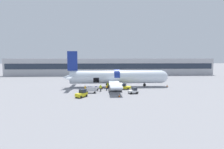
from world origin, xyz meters
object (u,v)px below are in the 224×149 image
ground_crew_loader_a (107,88)px  ground_crew_driver (85,88)px  baggage_tug_lead (125,87)px  baggage_cart_loading (93,88)px  airplane (115,77)px  ground_crew_supervisor (108,85)px  baggage_tug_rear (133,91)px  baggage_tug_mid (82,94)px  ground_crew_loader_b (101,88)px  baggage_cart_queued (91,91)px  suitcase_on_tarmac_upright (102,88)px

ground_crew_loader_a → ground_crew_driver: size_ratio=0.93×
baggage_tug_lead → baggage_cart_loading: (-9.10, -0.51, -0.21)m
airplane → ground_crew_driver: (-8.72, -7.32, -2.13)m
airplane → ground_crew_driver: bearing=-140.0°
baggage_tug_lead → ground_crew_supervisor: (-4.85, 1.49, 0.23)m
ground_crew_loader_a → ground_crew_driver: ground_crew_driver is taller
baggage_tug_rear → ground_crew_loader_a: ground_crew_loader_a is taller
baggage_tug_mid → ground_crew_loader_a: 10.09m
baggage_cart_loading → ground_crew_loader_a: 3.91m
baggage_cart_loading → baggage_tug_mid: bearing=-103.8°
baggage_cart_loading → ground_crew_loader_b: ground_crew_loader_b is taller
airplane → baggage_cart_queued: airplane is taller
baggage_cart_loading → ground_crew_driver: ground_crew_driver is taller
airplane → baggage_tug_mid: (-8.87, -14.11, -2.25)m
ground_crew_loader_b → suitcase_on_tarmac_upright: size_ratio=2.43×
baggage_tug_rear → ground_crew_supervisor: ground_crew_supervisor is taller
ground_crew_supervisor → suitcase_on_tarmac_upright: size_ratio=2.42×
baggage_tug_rear → ground_crew_driver: size_ratio=1.60×
airplane → baggage_tug_mid: airplane is taller
baggage_tug_mid → baggage_cart_loading: bearing=76.2°
ground_crew_loader_a → baggage_tug_lead: bearing=14.3°
baggage_cart_loading → ground_crew_loader_b: size_ratio=2.35×
baggage_cart_loading → ground_crew_supervisor: ground_crew_supervisor is taller
baggage_tug_lead → baggage_cart_queued: size_ratio=0.91×
suitcase_on_tarmac_upright → baggage_tug_mid: bearing=-115.1°
baggage_tug_mid → baggage_cart_loading: size_ratio=0.74×
baggage_cart_queued → ground_crew_loader_a: 5.34m
ground_crew_driver → ground_crew_supervisor: 7.55m
baggage_tug_rear → baggage_cart_loading: size_ratio=0.61×
ground_crew_loader_a → airplane: bearing=64.4°
baggage_tug_lead → baggage_tug_mid: 14.74m
baggage_cart_queued → ground_crew_loader_b: ground_crew_loader_b is taller
baggage_tug_lead → baggage_tug_mid: size_ratio=1.08×
baggage_cart_loading → baggage_tug_lead: bearing=3.2°
ground_crew_loader_a → baggage_tug_rear: bearing=-34.9°
baggage_cart_loading → airplane: bearing=37.7°
baggage_cart_queued → baggage_tug_mid: bearing=-112.2°
baggage_tug_mid → baggage_tug_rear: size_ratio=1.22×
baggage_tug_mid → baggage_cart_queued: (1.92, 4.69, -0.21)m
baggage_tug_mid → baggage_tug_rear: baggage_tug_mid is taller
baggage_cart_queued → suitcase_on_tarmac_upright: size_ratio=5.06×
baggage_cart_queued → ground_crew_driver: bearing=130.0°
baggage_cart_queued → ground_crew_loader_a: ground_crew_loader_a is taller
ground_crew_supervisor → ground_crew_driver: bearing=-146.5°
baggage_tug_lead → ground_crew_loader_a: baggage_tug_lead is taller
ground_crew_driver → suitcase_on_tarmac_upright: size_ratio=2.19×
baggage_tug_mid → baggage_cart_loading: baggage_tug_mid is taller
baggage_cart_loading → ground_crew_loader_a: (3.81, -0.84, 0.29)m
airplane → baggage_cart_loading: bearing=-142.3°
baggage_cart_loading → suitcase_on_tarmac_upright: baggage_cart_loading is taller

